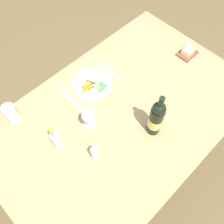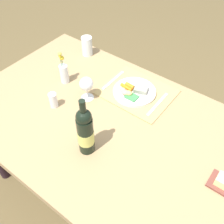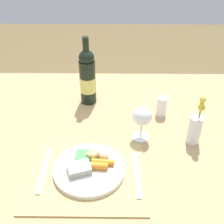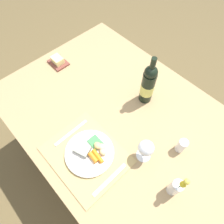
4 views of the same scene
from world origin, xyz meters
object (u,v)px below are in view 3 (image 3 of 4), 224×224
Objects in this scene: salt_shaker at (162,106)px; fork at (44,170)px; knife at (137,174)px; wine_glass at (142,117)px; wine_bottle at (88,77)px; flower_vase at (195,128)px; dining_table at (98,139)px; dinner_plate at (90,167)px.

fork is at bearing -142.03° from salt_shaker.
knife is 1.45× the size of wine_glass.
wine_glass is at bearing -49.35° from wine_bottle.
flower_vase reaches higher than knife.
fork is 0.58m from salt_shaker.
wine_bottle is at bearing 112.62° from knife.
dining_table is 0.28m from dinner_plate.
dinner_plate reaches higher than knife.
fork is 1.01× the size of flower_vase.
salt_shaker is (0.30, 0.35, 0.03)m from dinner_plate.
flower_vase is at bearing 37.23° from knife.
knife is 0.54m from wine_bottle.
knife is 2.34× the size of salt_shaker.
dinner_plate reaches higher than fork.
dinner_plate is at bearing -135.57° from wine_glass.
salt_shaker is 0.22m from flower_vase.
wine_bottle is at bearing 95.13° from dinner_plate.
flower_vase reaches higher than fork.
wine_glass reaches higher than salt_shaker.
knife is at bearing -66.79° from wine_bottle.
wine_bottle is 2.24× the size of wine_glass.
knife is 0.23m from wine_glass.
fork is at bearing -104.14° from wine_bottle.
wine_glass is (0.18, -0.08, 0.18)m from dining_table.
dinner_plate is at bearing 172.93° from knife.
flower_vase is (0.39, -0.10, 0.15)m from dining_table.
dinner_plate is at bearing -157.84° from flower_vase.
wine_bottle reaches higher than dinner_plate.
wine_glass reaches higher than dinner_plate.
wine_glass is at bearing 28.08° from fork.
dinner_plate is 1.73× the size of wine_glass.
knife is 0.65× the size of wine_bottle.
flower_vase is (0.56, 0.17, 0.06)m from fork.
dining_table is at bearing 157.58° from wine_glass.
dining_table is at bearing 87.81° from dinner_plate.
wine_glass is at bearing 172.43° from flower_vase.
fork is at bearing -122.20° from dining_table.
flower_vase is (0.23, 0.18, 0.06)m from knife.
wine_bottle is 0.54m from flower_vase.
wine_glass reaches higher than knife.
flower_vase is at bearing -14.84° from dining_table.
fork is 1.48× the size of wine_glass.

